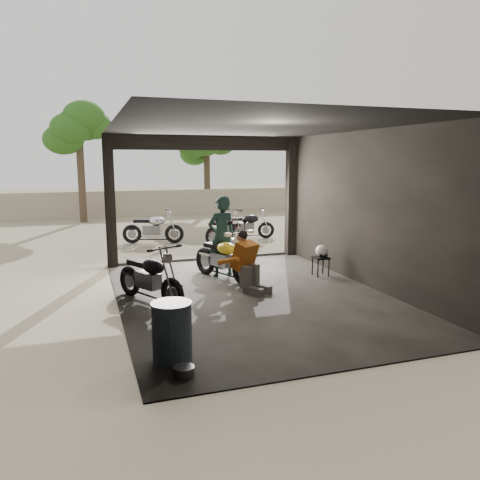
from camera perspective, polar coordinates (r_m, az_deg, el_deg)
ground at (r=9.14m, az=1.33°, el=-6.78°), size 80.00×80.00×0.00m
garage at (r=9.37m, az=0.23°, el=1.64°), size 7.00×7.13×3.20m
boundary_wall at (r=22.52m, az=-10.93°, el=4.46°), size 18.00×0.30×1.20m
tree_left at (r=20.78m, az=-19.10°, el=13.03°), size 2.20×2.20×5.60m
tree_right at (r=23.00m, az=-4.10°, el=12.09°), size 2.20×2.20×5.00m
main_bike at (r=10.19m, az=-2.07°, el=-1.75°), size 1.32×1.85×1.14m
left_bike at (r=8.71m, az=-10.97°, el=-4.02°), size 1.37×1.76×1.11m
outside_bike_a at (r=14.93m, az=-10.57°, el=1.73°), size 1.80×1.15×1.13m
outside_bike_b at (r=14.93m, az=-1.85°, el=1.70°), size 1.62×1.32×1.03m
outside_bike_c at (r=15.57m, az=0.95°, el=2.08°), size 1.66×0.96×1.05m
rider at (r=10.40m, az=-2.24°, el=0.40°), size 0.74×0.56×1.82m
mechanic at (r=9.16m, az=1.21°, el=-2.88°), size 0.95×1.02×1.19m
stool at (r=10.66m, az=9.81°, el=-2.43°), size 0.32×0.32×0.45m
helmet at (r=10.66m, az=9.93°, el=-1.30°), size 0.35×0.36×0.27m
oil_drum at (r=6.20m, az=-8.29°, el=-11.16°), size 0.62×0.62×0.80m
sign_post at (r=13.04m, az=9.16°, el=4.96°), size 0.77×0.08×2.30m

